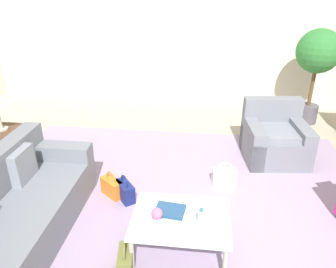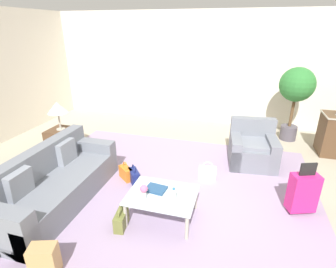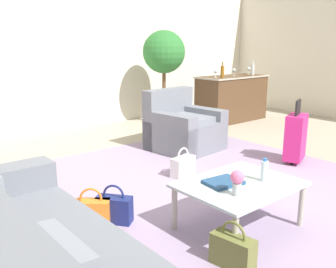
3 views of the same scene
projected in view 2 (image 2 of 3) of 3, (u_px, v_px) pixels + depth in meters
ground_plane at (195, 202)px, 4.29m from camera, size 12.00×12.00×0.00m
wall_back at (223, 69)px, 7.32m from camera, size 10.24×0.12×3.10m
area_rug at (163, 189)px, 4.62m from camera, size 5.20×4.40×0.01m
couch at (53, 185)px, 4.19m from camera, size 0.89×2.34×0.89m
armchair at (252, 149)px, 5.44m from camera, size 1.00×0.99×0.89m
coffee_table at (162, 197)px, 3.81m from camera, size 0.99×0.77×0.41m
water_bottle at (174, 195)px, 3.62m from camera, size 0.06×0.06×0.20m
coffee_table_book at (156, 189)px, 3.89m from camera, size 0.32×0.27×0.03m
flower_vase at (144, 190)px, 3.67m from camera, size 0.11×0.11×0.21m
side_table at (63, 141)px, 5.89m from camera, size 0.56×0.56×0.55m
table_lamp at (57, 108)px, 5.59m from camera, size 0.43×0.43×0.62m
suitcase_magenta at (303, 192)px, 3.93m from camera, size 0.45×0.34×0.85m
handbag_navy at (134, 176)px, 4.78m from camera, size 0.31×0.34×0.36m
handbag_olive at (121, 220)px, 3.70m from camera, size 0.18×0.34×0.36m
handbag_orange at (126, 173)px, 4.89m from camera, size 0.34×0.31×0.36m
handbag_white at (207, 173)px, 4.90m from camera, size 0.34×0.19×0.36m
backpack_tan at (45, 260)px, 2.98m from camera, size 0.35×0.32×0.40m
potted_ficus at (296, 89)px, 6.20m from camera, size 0.81×0.81×1.80m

